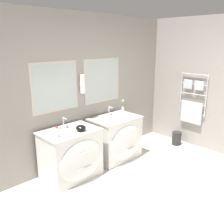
% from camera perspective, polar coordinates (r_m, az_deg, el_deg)
% --- Properties ---
extents(ground_plane, '(16.00, 16.00, 0.00)m').
position_cam_1_polar(ground_plane, '(3.51, 18.15, -22.36)').
color(ground_plane, silver).
extents(wall_back, '(5.88, 0.17, 2.60)m').
position_cam_1_polar(wall_back, '(4.37, -7.64, 4.84)').
color(wall_back, gray).
rests_on(wall_back, ground_plane).
extents(wall_right, '(0.13, 4.39, 2.60)m').
position_cam_1_polar(wall_right, '(5.26, 20.85, 5.67)').
color(wall_right, gray).
rests_on(wall_right, ground_plane).
extents(vanity_left, '(0.90, 0.68, 0.79)m').
position_cam_1_polar(vanity_left, '(4.06, -9.09, -9.46)').
color(vanity_left, silver).
rests_on(vanity_left, ground_plane).
extents(vanity_right, '(0.90, 0.68, 0.79)m').
position_cam_1_polar(vanity_right, '(4.64, 1.06, -5.91)').
color(vanity_right, silver).
rests_on(vanity_right, ground_plane).
extents(faucet_left, '(0.17, 0.11, 0.18)m').
position_cam_1_polar(faucet_left, '(4.03, -10.94, -2.51)').
color(faucet_left, silver).
rests_on(faucet_left, vanity_left).
extents(faucet_right, '(0.17, 0.11, 0.18)m').
position_cam_1_polar(faucet_right, '(4.62, -0.58, 0.15)').
color(faucet_right, silver).
rests_on(faucet_right, vanity_right).
extents(toiletry_bottle, '(0.06, 0.06, 0.16)m').
position_cam_1_polar(toiletry_bottle, '(3.69, -12.45, -4.52)').
color(toiletry_bottle, silver).
rests_on(toiletry_bottle, vanity_left).
extents(amenity_bowl, '(0.16, 0.16, 0.09)m').
position_cam_1_polar(amenity_bowl, '(3.89, -7.13, -3.64)').
color(amenity_bowl, black).
rests_on(amenity_bowl, vanity_left).
extents(flower_vase, '(0.05, 0.05, 0.28)m').
position_cam_1_polar(flower_vase, '(4.76, 2.50, 0.89)').
color(flower_vase, silver).
rests_on(flower_vase, vanity_right).
extents(soap_dish, '(0.10, 0.07, 0.04)m').
position_cam_1_polar(soap_dish, '(4.32, 0.15, -1.94)').
color(soap_dish, white).
rests_on(soap_dish, vanity_right).
extents(waste_bin, '(0.20, 0.20, 0.28)m').
position_cam_1_polar(waste_bin, '(5.51, 14.54, -5.78)').
color(waste_bin, '#282626').
rests_on(waste_bin, ground_plane).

